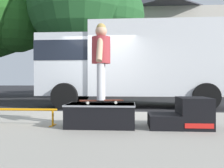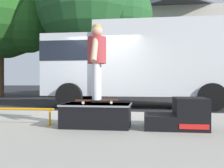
{
  "view_description": "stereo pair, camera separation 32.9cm",
  "coord_description": "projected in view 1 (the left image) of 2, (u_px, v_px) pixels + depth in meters",
  "views": [
    {
      "loc": [
        1.06,
        -7.26,
        0.91
      ],
      "look_at": [
        0.62,
        -1.42,
        0.88
      ],
      "focal_mm": 39.87,
      "sensor_mm": 36.0,
      "label": 1
    },
    {
      "loc": [
        1.39,
        -7.23,
        0.91
      ],
      "look_at": [
        0.62,
        -1.42,
        0.88
      ],
      "focal_mm": 39.87,
      "sensor_mm": 36.0,
      "label": 2
    }
  ],
  "objects": [
    {
      "name": "ground_plane",
      "position": [
        95.0,
        113.0,
        7.33
      ],
      "size": [
        140.0,
        140.0,
        0.0
      ],
      "primitive_type": "plane",
      "color": "black"
    },
    {
      "name": "box_truck",
      "position": [
        133.0,
        62.0,
        9.42
      ],
      "size": [
        6.91,
        2.63,
        3.05
      ],
      "color": "silver",
      "rests_on": "ground"
    },
    {
      "name": "house_behind",
      "position": [
        160.0,
        42.0,
        20.11
      ],
      "size": [
        9.54,
        8.23,
        8.4
      ],
      "color": "beige",
      "rests_on": "ground"
    },
    {
      "name": "skateboard",
      "position": [
        101.0,
        101.0,
        4.47
      ],
      "size": [
        0.81,
        0.4,
        0.07
      ],
      "color": "#4C1E14",
      "rests_on": "skate_box"
    },
    {
      "name": "grind_rail",
      "position": [
        14.0,
        112.0,
        4.62
      ],
      "size": [
        1.62,
        0.28,
        0.31
      ],
      "color": "orange",
      "rests_on": "sidewalk_slab"
    },
    {
      "name": "skate_box",
      "position": [
        101.0,
        114.0,
        4.46
      ],
      "size": [
        1.22,
        0.73,
        0.41
      ],
      "color": "black",
      "rests_on": "sidewalk_slab"
    },
    {
      "name": "street_tree_main",
      "position": [
        87.0,
        6.0,
        13.74
      ],
      "size": [
        6.42,
        5.84,
        8.24
      ],
      "color": "brown",
      "rests_on": "ground"
    },
    {
      "name": "skater_kid",
      "position": [
        101.0,
        55.0,
        4.47
      ],
      "size": [
        0.34,
        0.71,
        1.38
      ],
      "color": "silver",
      "rests_on": "skateboard"
    },
    {
      "name": "sidewalk_slab",
      "position": [
        70.0,
        131.0,
        4.33
      ],
      "size": [
        50.0,
        5.0,
        0.12
      ],
      "primitive_type": "cube",
      "color": "gray",
      "rests_on": "ground"
    },
    {
      "name": "kicker_ramp",
      "position": [
        184.0,
        115.0,
        4.35
      ],
      "size": [
        1.04,
        0.73,
        0.53
      ],
      "color": "black",
      "rests_on": "sidewalk_slab"
    }
  ]
}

